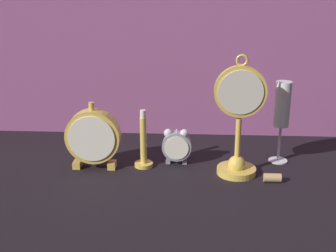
% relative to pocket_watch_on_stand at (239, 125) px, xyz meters
% --- Properties ---
extents(ground_plane, '(4.00, 4.00, 0.00)m').
position_rel_pocket_watch_on_stand_xyz_m(ground_plane, '(-0.18, -0.03, -0.13)').
color(ground_plane, black).
extents(fabric_backdrop_drape, '(1.41, 0.01, 0.59)m').
position_rel_pocket_watch_on_stand_xyz_m(fabric_backdrop_drape, '(-0.18, 0.30, 0.16)').
color(fabric_backdrop_drape, '#8E4C7F').
rests_on(fabric_backdrop_drape, ground_plane).
extents(pocket_watch_on_stand, '(0.13, 0.10, 0.31)m').
position_rel_pocket_watch_on_stand_xyz_m(pocket_watch_on_stand, '(0.00, 0.00, 0.00)').
color(pocket_watch_on_stand, gold).
rests_on(pocket_watch_on_stand, ground_plane).
extents(alarm_clock_twin_bell, '(0.08, 0.03, 0.10)m').
position_rel_pocket_watch_on_stand_xyz_m(alarm_clock_twin_bell, '(-0.16, 0.05, -0.08)').
color(alarm_clock_twin_bell, gray).
rests_on(alarm_clock_twin_bell, ground_plane).
extents(mantel_clock_silver, '(0.14, 0.04, 0.18)m').
position_rel_pocket_watch_on_stand_xyz_m(mantel_clock_silver, '(-0.37, 0.02, -0.04)').
color(mantel_clock_silver, gold).
rests_on(mantel_clock_silver, ground_plane).
extents(champagne_flute, '(0.05, 0.05, 0.22)m').
position_rel_pocket_watch_on_stand_xyz_m(champagne_flute, '(0.12, 0.09, 0.02)').
color(champagne_flute, silver).
rests_on(champagne_flute, ground_plane).
extents(brass_candlestick, '(0.05, 0.05, 0.16)m').
position_rel_pocket_watch_on_stand_xyz_m(brass_candlestick, '(-0.24, 0.03, -0.08)').
color(brass_candlestick, gold).
rests_on(brass_candlestick, ground_plane).
extents(wine_cork, '(0.04, 0.02, 0.02)m').
position_rel_pocket_watch_on_stand_xyz_m(wine_cork, '(0.08, -0.04, -0.12)').
color(wine_cork, tan).
rests_on(wine_cork, ground_plane).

